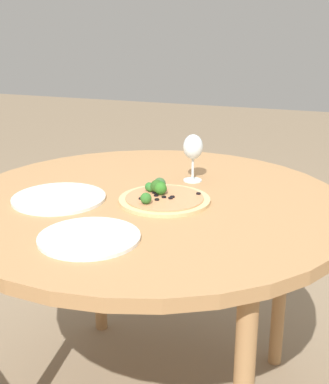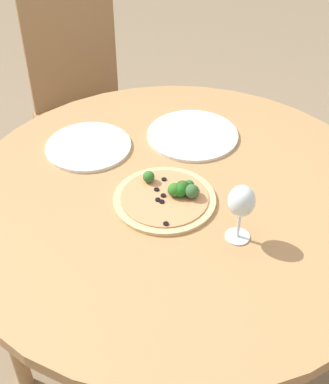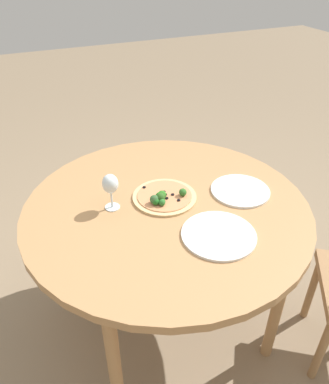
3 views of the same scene
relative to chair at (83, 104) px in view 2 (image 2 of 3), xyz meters
name	(u,v)px [view 2 (image 2 of 3)]	position (x,y,z in m)	size (l,w,h in m)	color
ground_plane	(174,353)	(0.79, -0.55, -0.51)	(12.00, 12.00, 0.00)	#847056
dining_table	(177,210)	(0.79, -0.55, 0.18)	(1.18, 1.18, 0.75)	#A87A4C
chair	(83,104)	(0.00, 0.00, 0.00)	(0.56, 0.56, 0.96)	#997047
pizza	(168,196)	(0.78, -0.59, 0.26)	(0.27, 0.27, 0.05)	tan
wine_glass	(241,203)	(1.00, -0.62, 0.35)	(0.07, 0.07, 0.16)	silver
plate_near	(193,135)	(0.69, -0.29, 0.25)	(0.28, 0.28, 0.01)	silver
plate_far	(88,146)	(0.45, -0.51, 0.25)	(0.26, 0.26, 0.01)	silver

